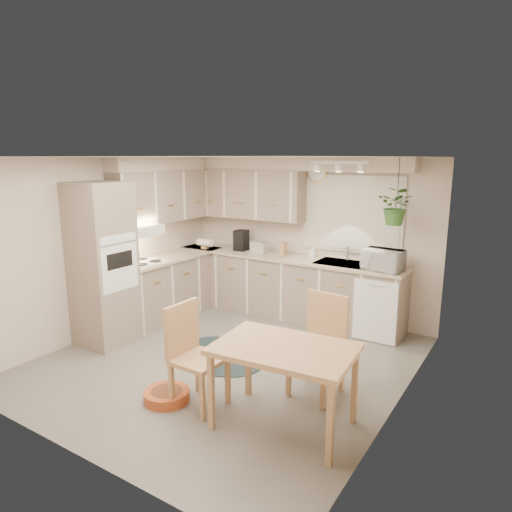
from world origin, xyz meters
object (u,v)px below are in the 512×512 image
braided_rug (222,355)px  chair_back (316,347)px  chair_left (199,357)px  pet_bed (167,395)px  microwave (383,258)px  dining_table (284,386)px

braided_rug → chair_back: bearing=-9.5°
chair_left → braided_rug: 1.26m
braided_rug → pet_bed: (0.17, -1.15, 0.05)m
chair_left → microwave: microwave is taller
chair_left → pet_bed: bearing=-69.1°
pet_bed → braided_rug: bearing=98.6°
chair_left → pet_bed: 0.58m
pet_bed → chair_back: bearing=37.5°
braided_rug → microwave: 2.44m
chair_left → dining_table: bearing=100.0°
dining_table → chair_left: 0.88m
chair_left → braided_rug: chair_left is taller
dining_table → pet_bed: 1.27m
chair_back → microwave: bearing=-88.5°
chair_back → pet_bed: 1.58m
braided_rug → microwave: (1.45, 1.62, 1.10)m
dining_table → chair_back: (0.00, 0.67, 0.13)m
chair_left → chair_back: bearing=134.2°
chair_left → microwave: (0.94, 2.65, 0.60)m
chair_back → pet_bed: size_ratio=2.26×
dining_table → chair_left: (-0.86, -0.13, 0.12)m
dining_table → pet_bed: bearing=-168.2°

